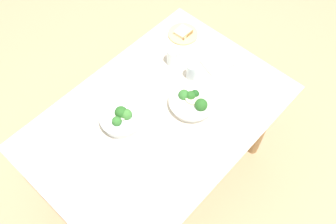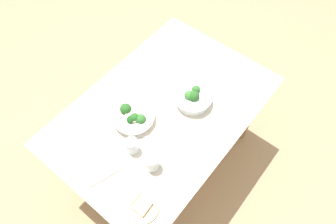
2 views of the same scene
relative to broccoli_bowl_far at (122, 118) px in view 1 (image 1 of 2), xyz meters
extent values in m
plane|color=tan|center=(0.15, -0.11, -0.77)|extent=(6.00, 6.00, 0.00)
cube|color=beige|center=(0.15, -0.11, -0.04)|extent=(1.34, 0.91, 0.01)
cube|color=#9E7547|center=(0.15, -0.11, -0.06)|extent=(1.30, 0.88, 0.02)
cylinder|color=#9E7547|center=(0.72, -0.46, -0.42)|extent=(0.07, 0.07, 0.70)
cylinder|color=#9E7547|center=(-0.41, 0.25, -0.42)|extent=(0.07, 0.07, 0.70)
cylinder|color=#9E7547|center=(0.72, 0.25, -0.42)|extent=(0.07, 0.07, 0.70)
cylinder|color=white|center=(0.00, 0.00, -0.01)|extent=(0.20, 0.20, 0.05)
cylinder|color=white|center=(0.00, 0.00, 0.02)|extent=(0.22, 0.22, 0.01)
sphere|color=#33702D|center=(-0.04, -0.01, 0.03)|extent=(0.05, 0.05, 0.05)
sphere|color=#3D7A33|center=(0.02, -0.02, 0.03)|extent=(0.06, 0.06, 0.06)
sphere|color=#286023|center=(0.01, 0.01, 0.04)|extent=(0.07, 0.07, 0.07)
cylinder|color=beige|center=(0.00, 0.00, 0.03)|extent=(0.06, 0.06, 0.01)
cylinder|color=white|center=(0.32, -0.19, -0.02)|extent=(0.22, 0.22, 0.04)
cylinder|color=white|center=(0.32, -0.19, 0.00)|extent=(0.24, 0.24, 0.01)
sphere|color=#286023|center=(0.33, -0.17, 0.02)|extent=(0.05, 0.05, 0.05)
sphere|color=#1E511E|center=(0.35, -0.18, 0.02)|extent=(0.05, 0.05, 0.05)
sphere|color=#286023|center=(0.32, -0.25, 0.02)|extent=(0.07, 0.07, 0.07)
sphere|color=#33702D|center=(0.31, -0.14, 0.01)|extent=(0.06, 0.06, 0.06)
cylinder|color=beige|center=(0.33, -0.19, 0.02)|extent=(0.08, 0.08, 0.01)
cylinder|color=#D6B27A|center=(0.67, 0.18, -0.03)|extent=(0.18, 0.18, 0.01)
cube|color=beige|center=(0.67, 0.18, -0.02)|extent=(0.09, 0.09, 0.02)
cube|color=#9E703D|center=(0.67, 0.14, -0.02)|extent=(0.08, 0.01, 0.02)
cylinder|color=silver|center=(0.47, 0.08, 0.01)|extent=(0.08, 0.08, 0.10)
cylinder|color=silver|center=(0.46, -0.07, 0.01)|extent=(0.07, 0.07, 0.10)
cube|color=#B7B7BC|center=(0.03, -0.23, -0.04)|extent=(0.06, 0.05, 0.00)
cube|color=#B7B7BC|center=(0.07, -0.26, -0.04)|extent=(0.03, 0.03, 0.00)
cube|color=#B7B7BC|center=(-0.35, 0.04, -0.04)|extent=(0.06, 0.07, 0.00)
cube|color=#B7B7BC|center=(-0.39, 0.00, -0.04)|extent=(0.03, 0.03, 0.00)
cube|color=#B7B7BC|center=(-0.26, -0.31, -0.04)|extent=(0.18, 0.10, 0.00)
cube|color=#B7B7BC|center=(0.31, -0.01, -0.04)|extent=(0.14, 0.15, 0.00)
cube|color=#B1A997|center=(0.65, -0.12, -0.04)|extent=(0.23, 0.18, 0.01)
camera|label=1|loc=(-0.56, -0.83, 1.58)|focal=39.77mm
camera|label=2|loc=(0.93, 0.56, 1.54)|focal=33.87mm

